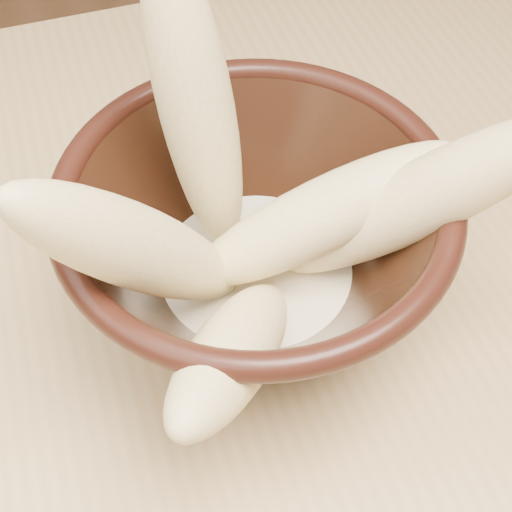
# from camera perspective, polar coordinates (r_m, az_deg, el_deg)

# --- Properties ---
(table) EXTENTS (1.20, 0.80, 0.75)m
(table) POSITION_cam_1_polar(r_m,az_deg,el_deg) (0.54, 1.79, -10.59)
(table) COLOR tan
(table) RESTS_ON ground
(bowl) EXTENTS (0.23, 0.23, 0.12)m
(bowl) POSITION_cam_1_polar(r_m,az_deg,el_deg) (0.42, 0.00, 0.87)
(bowl) COLOR black
(bowl) RESTS_ON table
(milk_puddle) EXTENTS (0.13, 0.13, 0.02)m
(milk_puddle) POSITION_cam_1_polar(r_m,az_deg,el_deg) (0.45, 0.00, -1.55)
(milk_puddle) COLOR beige
(milk_puddle) RESTS_ON bowl
(banana_upright) EXTENTS (0.07, 0.09, 0.20)m
(banana_upright) POSITION_cam_1_polar(r_m,az_deg,el_deg) (0.40, -4.76, 11.59)
(banana_upright) COLOR tan
(banana_upright) RESTS_ON bowl
(banana_left) EXTENTS (0.15, 0.09, 0.18)m
(banana_left) POSITION_cam_1_polar(r_m,az_deg,el_deg) (0.36, -9.12, 0.52)
(banana_left) COLOR tan
(banana_left) RESTS_ON bowl
(banana_right) EXTENTS (0.17, 0.11, 0.17)m
(banana_right) POSITION_cam_1_polar(r_m,az_deg,el_deg) (0.40, 12.64, 4.29)
(banana_right) COLOR tan
(banana_right) RESTS_ON bowl
(banana_across) EXTENTS (0.17, 0.05, 0.10)m
(banana_across) POSITION_cam_1_polar(r_m,az_deg,el_deg) (0.40, 5.32, 3.23)
(banana_across) COLOR tan
(banana_across) RESTS_ON bowl
(banana_front) EXTENTS (0.13, 0.15, 0.11)m
(banana_front) POSITION_cam_1_polar(r_m,az_deg,el_deg) (0.37, -1.81, -7.66)
(banana_front) COLOR tan
(banana_front) RESTS_ON bowl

